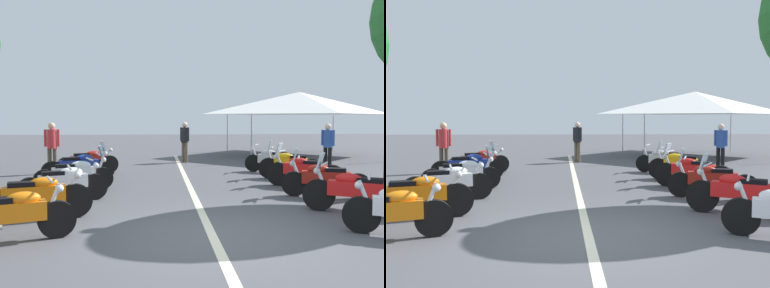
# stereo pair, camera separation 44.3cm
# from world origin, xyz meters

# --- Properties ---
(ground_plane) EXTENTS (80.00, 80.00, 0.00)m
(ground_plane) POSITION_xyz_m (0.00, 0.00, 0.00)
(ground_plane) COLOR #4C4C51
(lane_centre_stripe) EXTENTS (19.40, 0.16, 0.01)m
(lane_centre_stripe) POSITION_xyz_m (4.68, 0.00, 0.00)
(lane_centre_stripe) COLOR beige
(lane_centre_stripe) RESTS_ON ground_plane
(motorcycle_left_row_0) EXTENTS (0.92, 1.89, 0.99)m
(motorcycle_left_row_0) POSITION_xyz_m (-0.08, 3.16, 0.45)
(motorcycle_left_row_0) COLOR black
(motorcycle_left_row_0) RESTS_ON ground_plane
(motorcycle_left_row_1) EXTENTS (0.85, 2.12, 1.01)m
(motorcycle_left_row_1) POSITION_xyz_m (1.36, 3.22, 0.46)
(motorcycle_left_row_1) COLOR black
(motorcycle_left_row_1) RESTS_ON ground_plane
(motorcycle_left_row_2) EXTENTS (0.96, 1.95, 0.99)m
(motorcycle_left_row_2) POSITION_xyz_m (3.06, 3.05, 0.45)
(motorcycle_left_row_2) COLOR black
(motorcycle_left_row_2) RESTS_ON ground_plane
(motorcycle_left_row_3) EXTENTS (0.84, 2.04, 1.19)m
(motorcycle_left_row_3) POSITION_xyz_m (4.60, 3.09, 0.46)
(motorcycle_left_row_3) COLOR black
(motorcycle_left_row_3) RESTS_ON ground_plane
(motorcycle_left_row_4) EXTENTS (1.02, 2.09, 1.22)m
(motorcycle_left_row_4) POSITION_xyz_m (6.23, 3.26, 0.47)
(motorcycle_left_row_4) COLOR black
(motorcycle_left_row_4) RESTS_ON ground_plane
(motorcycle_left_row_5) EXTENTS (1.06, 1.98, 0.99)m
(motorcycle_left_row_5) POSITION_xyz_m (7.86, 3.25, 0.45)
(motorcycle_left_row_5) COLOR black
(motorcycle_left_row_5) RESTS_ON ground_plane
(motorcycle_right_row_1) EXTENTS (1.27, 1.94, 1.22)m
(motorcycle_right_row_1) POSITION_xyz_m (1.37, -3.10, 0.48)
(motorcycle_right_row_1) COLOR black
(motorcycle_right_row_1) RESTS_ON ground_plane
(motorcycle_right_row_2) EXTENTS (0.97, 2.03, 1.20)m
(motorcycle_right_row_2) POSITION_xyz_m (3.15, -3.16, 0.46)
(motorcycle_right_row_2) COLOR black
(motorcycle_right_row_2) RESTS_ON ground_plane
(motorcycle_right_row_3) EXTENTS (1.29, 1.91, 1.23)m
(motorcycle_right_row_3) POSITION_xyz_m (4.64, -3.16, 0.48)
(motorcycle_right_row_3) COLOR black
(motorcycle_right_row_3) RESTS_ON ground_plane
(motorcycle_right_row_4) EXTENTS (0.92, 1.94, 1.22)m
(motorcycle_right_row_4) POSITION_xyz_m (6.21, -3.26, 0.47)
(motorcycle_right_row_4) COLOR black
(motorcycle_right_row_4) RESTS_ON ground_plane
(motorcycle_right_row_5) EXTENTS (1.02, 1.90, 0.99)m
(motorcycle_right_row_5) POSITION_xyz_m (7.82, -3.16, 0.45)
(motorcycle_right_row_5) COLOR black
(motorcycle_right_row_5) RESTS_ON ground_plane
(bystander_0) EXTENTS (0.32, 0.53, 1.77)m
(bystander_0) POSITION_xyz_m (8.11, 4.52, 1.04)
(bystander_0) COLOR brown
(bystander_0) RESTS_ON ground_plane
(bystander_1) EXTENTS (0.43, 0.37, 1.74)m
(bystander_1) POSITION_xyz_m (11.36, -0.27, 1.02)
(bystander_1) COLOR brown
(bystander_1) RESTS_ON ground_plane
(bystander_2) EXTENTS (0.43, 0.37, 1.71)m
(bystander_2) POSITION_xyz_m (8.21, -5.32, 1.01)
(bystander_2) COLOR black
(bystander_2) RESTS_ON ground_plane
(event_tent) EXTENTS (6.92, 6.92, 3.20)m
(event_tent) POSITION_xyz_m (14.02, -6.19, 2.65)
(event_tent) COLOR white
(event_tent) RESTS_ON ground_plane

